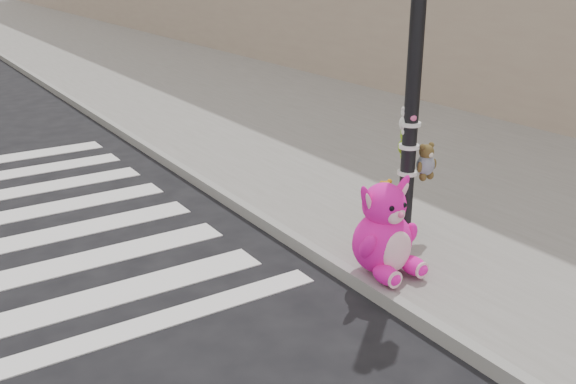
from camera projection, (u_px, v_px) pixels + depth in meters
sidewalk_near at (239, 96)px, 15.02m from camera, size 7.00×80.00×0.14m
curb_edge at (93, 114)px, 13.25m from camera, size 0.12×80.00×0.15m
signal_pole at (414, 89)px, 6.76m from camera, size 0.68×0.48×4.00m
pink_bunny at (385, 235)px, 6.32m from camera, size 0.70×0.73×0.99m
red_teddy at (390, 266)px, 6.34m from camera, size 0.17×0.15×0.21m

